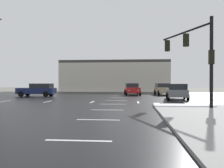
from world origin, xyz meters
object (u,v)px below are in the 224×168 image
(sedan_red, at_px, (132,89))
(sedan_grey, at_px, (177,91))
(sedan_navy, at_px, (38,90))
(traffic_signal_mast, at_px, (194,49))
(sedan_tan, at_px, (163,89))

(sedan_red, distance_m, sedan_grey, 9.87)
(sedan_navy, bearing_deg, sedan_red, -157.37)
(sedan_red, bearing_deg, sedan_navy, -72.96)
(traffic_signal_mast, distance_m, sedan_red, 16.75)
(sedan_navy, bearing_deg, traffic_signal_mast, 145.45)
(sedan_tan, bearing_deg, sedan_navy, -76.73)
(traffic_signal_mast, distance_m, sedan_grey, 7.74)
(sedan_red, distance_m, sedan_tan, 4.24)
(sedan_tan, bearing_deg, traffic_signal_mast, -3.26)
(sedan_red, xyz_separation_m, sedan_tan, (4.24, 0.25, 0.00))
(sedan_red, relative_size, sedan_tan, 1.00)
(traffic_signal_mast, bearing_deg, sedan_tan, -19.36)
(sedan_grey, xyz_separation_m, sedan_tan, (-0.28, 9.02, 0.00))
(traffic_signal_mast, height_order, sedan_red, traffic_signal_mast)
(traffic_signal_mast, xyz_separation_m, sedan_navy, (-15.93, 11.14, -3.22))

